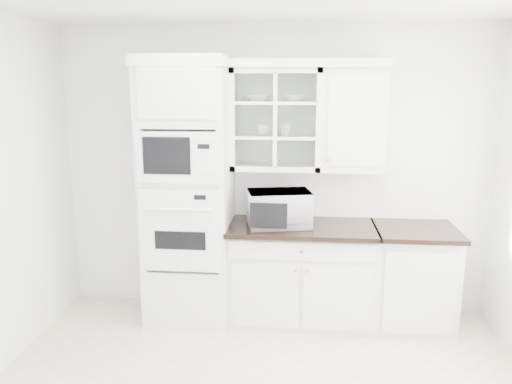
# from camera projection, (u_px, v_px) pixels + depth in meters

# --- Properties ---
(room_shell) EXTENTS (4.00, 3.50, 2.70)m
(room_shell) POSITION_uv_depth(u_px,v_px,m) (262.00, 142.00, 3.34)
(room_shell) COLOR white
(room_shell) RESTS_ON ground
(oven_column) EXTENTS (0.76, 0.68, 2.40)m
(oven_column) POSITION_uv_depth(u_px,v_px,m) (188.00, 193.00, 4.50)
(oven_column) COLOR silver
(oven_column) RESTS_ON ground
(base_cabinet_run) EXTENTS (1.32, 0.67, 0.92)m
(base_cabinet_run) POSITION_uv_depth(u_px,v_px,m) (301.00, 272.00, 4.59)
(base_cabinet_run) COLOR silver
(base_cabinet_run) RESTS_ON ground
(extra_base_cabinet) EXTENTS (0.72, 0.67, 0.92)m
(extra_base_cabinet) POSITION_uv_depth(u_px,v_px,m) (412.00, 276.00, 4.50)
(extra_base_cabinet) COLOR silver
(extra_base_cabinet) RESTS_ON ground
(upper_cabinet_glass) EXTENTS (0.80, 0.33, 0.90)m
(upper_cabinet_glass) POSITION_uv_depth(u_px,v_px,m) (276.00, 120.00, 4.45)
(upper_cabinet_glass) COLOR silver
(upper_cabinet_glass) RESTS_ON room_shell
(upper_cabinet_solid) EXTENTS (0.55, 0.33, 0.90)m
(upper_cabinet_solid) POSITION_uv_depth(u_px,v_px,m) (353.00, 120.00, 4.39)
(upper_cabinet_solid) COLOR silver
(upper_cabinet_solid) RESTS_ON room_shell
(crown_molding) EXTENTS (2.14, 0.38, 0.07)m
(crown_molding) POSITION_uv_depth(u_px,v_px,m) (264.00, 64.00, 4.33)
(crown_molding) COLOR white
(crown_molding) RESTS_ON room_shell
(countertop_microwave) EXTENTS (0.63, 0.56, 0.32)m
(countertop_microwave) POSITION_uv_depth(u_px,v_px,m) (279.00, 208.00, 4.44)
(countertop_microwave) COLOR white
(countertop_microwave) RESTS_ON base_cabinet_run
(bowl_a) EXTENTS (0.26, 0.26, 0.06)m
(bowl_a) POSITION_uv_depth(u_px,v_px,m) (257.00, 98.00, 4.44)
(bowl_a) COLOR white
(bowl_a) RESTS_ON upper_cabinet_glass
(bowl_b) EXTENTS (0.20, 0.20, 0.06)m
(bowl_b) POSITION_uv_depth(u_px,v_px,m) (294.00, 98.00, 4.41)
(bowl_b) COLOR white
(bowl_b) RESTS_ON upper_cabinet_glass
(cup_a) EXTENTS (0.15, 0.15, 0.10)m
(cup_a) POSITION_uv_depth(u_px,v_px,m) (264.00, 130.00, 4.47)
(cup_a) COLOR white
(cup_a) RESTS_ON upper_cabinet_glass
(cup_b) EXTENTS (0.11, 0.11, 0.10)m
(cup_b) POSITION_uv_depth(u_px,v_px,m) (285.00, 130.00, 4.45)
(cup_b) COLOR white
(cup_b) RESTS_ON upper_cabinet_glass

